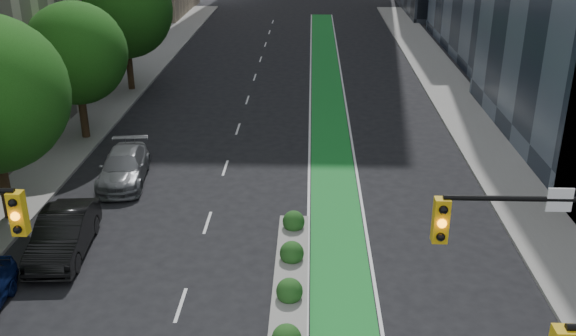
{
  "coord_description": "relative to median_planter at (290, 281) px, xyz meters",
  "views": [
    {
      "loc": [
        1.8,
        -12.09,
        12.76
      ],
      "look_at": [
        0.97,
        11.01,
        3.0
      ],
      "focal_mm": 40.0,
      "sensor_mm": 36.0,
      "label": 1
    }
  ],
  "objects": [
    {
      "name": "sidewalk_right",
      "position": [
        10.6,
        17.96,
        -0.3
      ],
      "size": [
        3.6,
        90.0,
        0.15
      ],
      "primitive_type": "cube",
      "color": "gray",
      "rests_on": "ground"
    },
    {
      "name": "tree_midfar",
      "position": [
        -12.2,
        14.96,
        4.57
      ],
      "size": [
        5.6,
        5.6,
        7.76
      ],
      "color": "black",
      "rests_on": "ground"
    },
    {
      "name": "tree_far",
      "position": [
        -12.2,
        24.96,
        5.32
      ],
      "size": [
        6.6,
        6.6,
        9.0
      ],
      "color": "black",
      "rests_on": "ground"
    },
    {
      "name": "sidewalk_left",
      "position": [
        -13.0,
        17.96,
        -0.3
      ],
      "size": [
        3.6,
        90.0,
        0.15
      ],
      "primitive_type": "cube",
      "color": "gray",
      "rests_on": "ground"
    },
    {
      "name": "median_planter",
      "position": [
        0.0,
        0.0,
        0.0
      ],
      "size": [
        1.2,
        10.26,
        1.1
      ],
      "color": "gray",
      "rests_on": "ground"
    },
    {
      "name": "parked_car_left_mid",
      "position": [
        -8.81,
        2.25,
        0.46
      ],
      "size": [
        2.18,
        5.18,
        1.67
      ],
      "primitive_type": "imported",
      "rotation": [
        0.0,
        0.0,
        0.08
      ],
      "color": "black",
      "rests_on": "ground"
    },
    {
      "name": "parked_car_left_far",
      "position": [
        -8.37,
        9.12,
        0.38
      ],
      "size": [
        2.67,
        5.38,
        1.5
      ],
      "primitive_type": "imported",
      "rotation": [
        0.0,
        0.0,
        0.11
      ],
      "color": "slate",
      "rests_on": "ground"
    },
    {
      "name": "bike_lane_paint",
      "position": [
        1.8,
        22.96,
        -0.37
      ],
      "size": [
        2.2,
        70.0,
        0.01
      ],
      "primitive_type": "cube",
      "color": "#17812B",
      "rests_on": "ground"
    }
  ]
}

